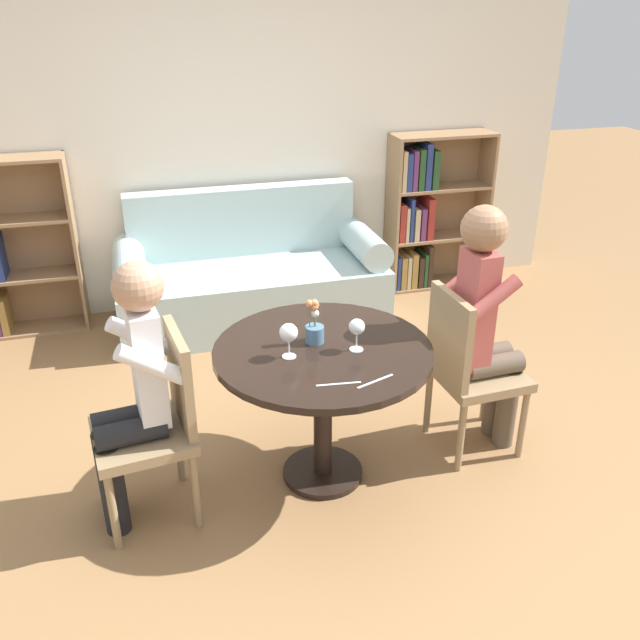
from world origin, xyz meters
TOP-DOWN VIEW (x-y plane):
  - ground_plane at (0.00, 0.00)m, footprint 16.00×16.00m
  - back_wall at (0.00, 2.33)m, footprint 5.20×0.05m
  - round_table at (0.00, 0.00)m, footprint 1.02×1.02m
  - couch at (0.00, 1.90)m, footprint 1.89×0.80m
  - bookshelf_left at (-1.67, 2.17)m, footprint 0.80×0.28m
  - bookshelf_right at (1.47, 2.17)m, footprint 0.80×0.28m
  - chair_left at (-0.77, -0.03)m, footprint 0.47×0.47m
  - chair_right at (0.77, 0.03)m, footprint 0.44×0.44m
  - person_left at (-0.86, -0.05)m, footprint 0.44×0.37m
  - person_right at (0.85, 0.04)m, footprint 0.43×0.35m
  - wine_glass_left at (-0.17, -0.04)m, footprint 0.08×0.08m
  - wine_glass_right at (0.14, -0.06)m, footprint 0.07×0.07m
  - flower_vase at (-0.02, 0.07)m, footprint 0.09×0.09m
  - knife_left_setting at (0.13, -0.34)m, footprint 0.18×0.07m
  - fork_left_setting at (-0.03, -0.32)m, footprint 0.19×0.03m

SIDE VIEW (x-z plane):
  - ground_plane at x=0.00m, z-range 0.00..0.00m
  - couch at x=0.00m, z-range -0.15..0.77m
  - chair_left at x=-0.77m, z-range 0.04..0.94m
  - chair_right at x=0.77m, z-range 0.04..0.94m
  - bookshelf_left at x=-1.67m, z-range -0.03..1.20m
  - round_table at x=0.00m, z-range 0.23..0.95m
  - bookshelf_right at x=1.47m, z-range -0.01..1.22m
  - person_left at x=-0.86m, z-range 0.05..1.29m
  - person_right at x=0.85m, z-range 0.06..1.38m
  - knife_left_setting at x=0.13m, z-range 0.72..0.72m
  - fork_left_setting at x=-0.03m, z-range 0.72..0.72m
  - flower_vase at x=-0.02m, z-range 0.69..0.91m
  - wine_glass_right at x=0.14m, z-range 0.76..0.91m
  - wine_glass_left at x=-0.17m, z-range 0.76..0.92m
  - back_wall at x=0.00m, z-range 0.00..2.70m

